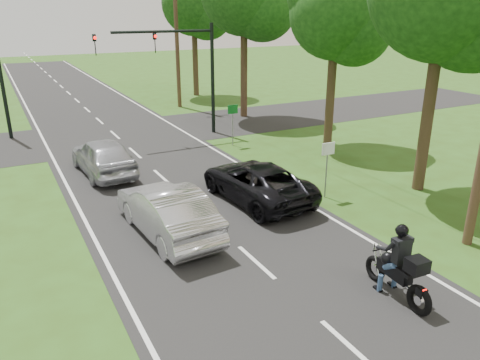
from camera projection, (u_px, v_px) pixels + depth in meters
name	position (u px, v px, depth m)	size (l,w,h in m)	color
ground	(256.00, 262.00, 13.06)	(140.00, 140.00, 0.00)	#2E4B15
road	(147.00, 164.00, 21.36)	(8.00, 100.00, 0.01)	black
cross_road	(115.00, 135.00, 26.34)	(60.00, 7.00, 0.01)	black
motorcycle_rider	(400.00, 270.00, 11.22)	(0.64, 2.27, 1.95)	black
dark_suv	(256.00, 181.00, 17.14)	(2.34, 5.08, 1.41)	black
silver_sedan	(167.00, 211.00, 14.43)	(1.68, 4.80, 1.58)	silver
silver_suv	(103.00, 156.00, 19.83)	(1.87, 4.65, 1.59)	#AEAFB6
traffic_signal	(180.00, 60.00, 24.73)	(6.38, 0.44, 6.00)	black
signal_pole_far	(2.00, 83.00, 24.68)	(0.20, 0.20, 6.00)	black
utility_pole_far	(177.00, 34.00, 32.31)	(1.60, 0.28, 10.00)	#523825
sign_white	(328.00, 157.00, 17.06)	(0.55, 0.07, 2.12)	slate
sign_green	(233.00, 115.00, 23.78)	(0.55, 0.07, 2.12)	slate
tree_row_c	(342.00, 19.00, 22.52)	(4.80, 4.65, 8.76)	#332316
tree_row_e	(198.00, 7.00, 36.29)	(5.28, 5.12, 9.61)	#332316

